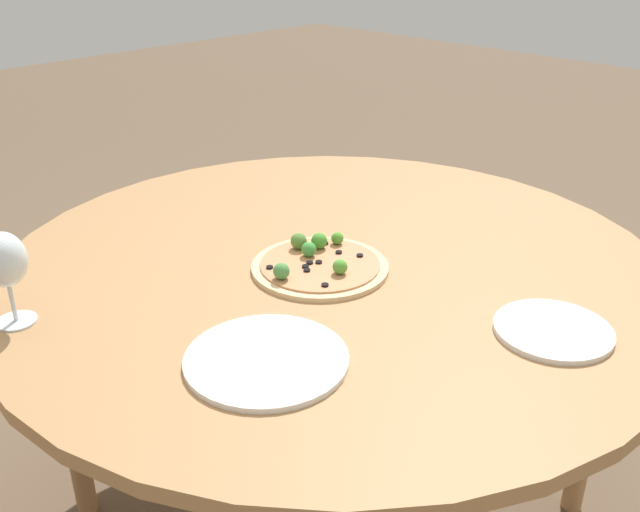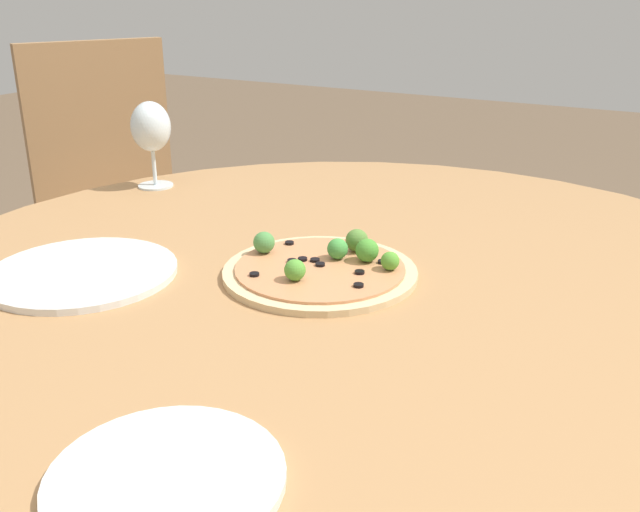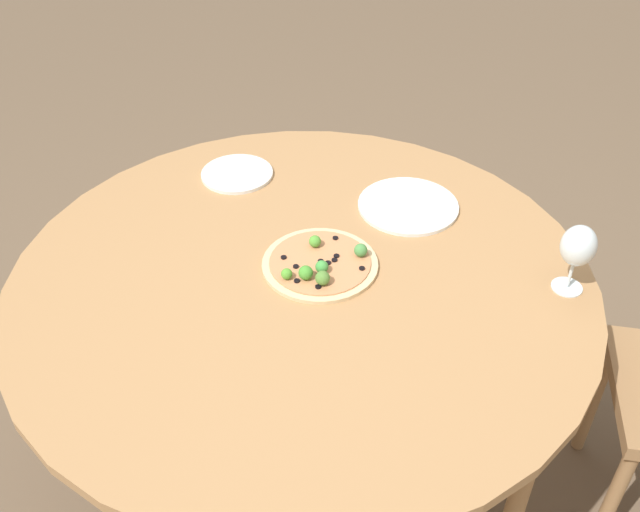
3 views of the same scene
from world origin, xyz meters
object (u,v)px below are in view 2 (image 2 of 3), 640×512
pizza (322,268)px  chair (121,214)px  plate_near (82,272)px  plate_far (166,478)px  wine_glass (151,129)px

pizza → chair: bearing=-28.3°
plate_near → plate_far: same height
plate_near → wine_glass: bearing=-60.8°
chair → wine_glass: size_ratio=5.47×
wine_glass → plate_far: size_ratio=0.85×
plate_near → chair: bearing=-48.0°
chair → plate_near: chair is taller
plate_near → plate_far: bearing=144.9°
chair → plate_far: size_ratio=4.65×
pizza → wine_glass: 0.59m
wine_glass → plate_near: wine_glass is taller
chair → plate_near: 0.90m
chair → plate_far: bearing=-106.7°
pizza → wine_glass: bearing=-24.0°
pizza → wine_glass: (0.53, -0.24, 0.11)m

